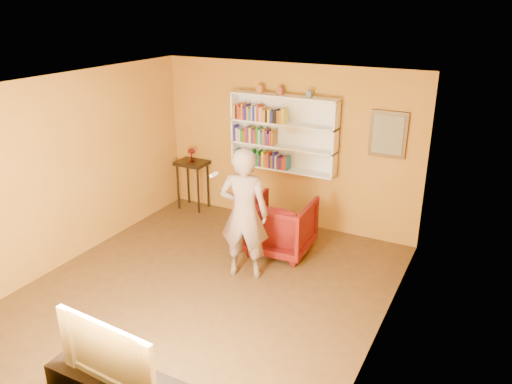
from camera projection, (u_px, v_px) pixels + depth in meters
room_shell at (206, 219)px, 6.31m from camera, size 5.30×5.80×2.88m
bookshelf at (285, 133)px, 8.10m from camera, size 1.80×0.29×1.23m
books_row_lower at (262, 159)px, 8.33m from camera, size 0.99×0.19×0.26m
books_row_middle at (255, 136)px, 8.25m from camera, size 0.73×0.19×0.27m
books_row_upper at (259, 114)px, 8.08m from camera, size 0.92×0.19×0.27m
ornament_left at (260, 89)px, 7.98m from camera, size 0.09×0.09×0.13m
ornament_centre at (280, 91)px, 7.83m from camera, size 0.09×0.09×0.12m
ornament_right at (309, 94)px, 7.62m from camera, size 0.08×0.08×0.11m
framed_painting at (388, 135)px, 7.38m from camera, size 0.55×0.05×0.70m
console_table at (192, 170)px, 9.02m from camera, size 0.55×0.42×0.90m
ruby_lustre at (191, 152)px, 8.90m from camera, size 0.15×0.14×0.24m
armchair at (281, 226)px, 7.53m from camera, size 0.95×0.97×0.85m
person at (244, 214)px, 6.70m from camera, size 0.77×0.60×1.85m
game_remote at (214, 174)px, 6.36m from camera, size 0.04×0.15×0.04m
television at (115, 348)px, 4.29m from camera, size 1.08×0.21×0.62m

